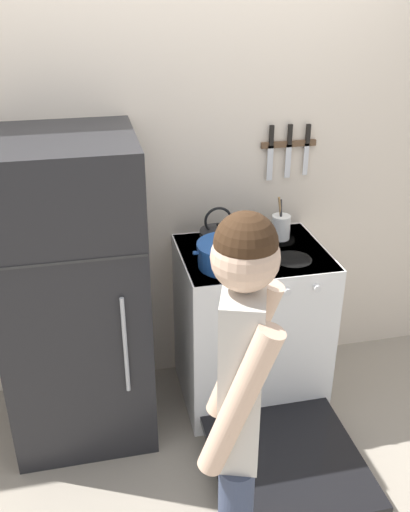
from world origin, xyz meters
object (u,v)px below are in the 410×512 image
Objects in this scene: utensil_jar at (281,227)px; person at (240,418)px; dutch_oven_pot at (228,255)px; refrigerator at (74,295)px; tea_kettle at (218,235)px; stove_range at (252,330)px.

person is (-0.60, -1.34, -0.04)m from utensil_jar.
person is at bearing -102.42° from dutch_oven_pot.
person is (0.52, -1.18, 0.15)m from refrigerator.
dutch_oven_pot is at bearing -6.81° from refrigerator.
utensil_jar is (1.13, 0.16, 0.19)m from refrigerator.
tea_kettle is 1.36m from person.
refrigerator is at bearing -171.83° from utensil_jar.
refrigerator reaches higher than stove_range.
refrigerator is 1.15m from utensil_jar.
refrigerator is 6.49× the size of tea_kettle.
refrigerator is 0.81m from tea_kettle.
person is (-0.24, -1.09, -0.03)m from dutch_oven_pot.
dutch_oven_pot is 0.21× the size of person.
refrigerator is at bearing -168.67° from tea_kettle.
refrigerator reaches higher than dutch_oven_pot.
tea_kettle is at bearing 8.05° from person.
tea_kettle is at bearing 134.41° from stove_range.
stove_range is at bearing -0.58° from person.
dutch_oven_pot is at bearing -93.21° from tea_kettle.
tea_kettle is at bearing 86.79° from dutch_oven_pot.
stove_range is 0.59m from utensil_jar.
tea_kettle is 0.35m from utensil_jar.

